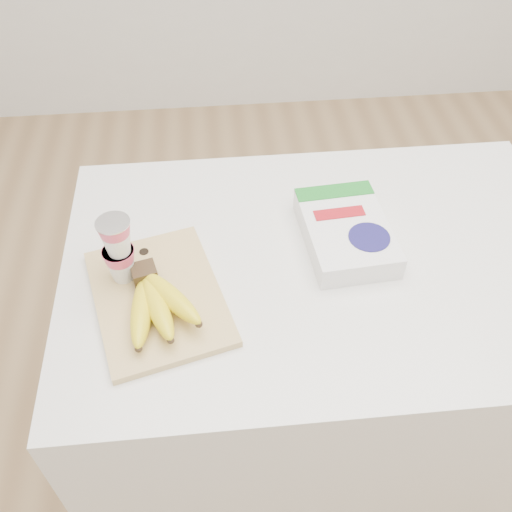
{
  "coord_description": "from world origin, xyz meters",
  "views": [
    {
      "loc": [
        -0.23,
        -0.82,
        1.73
      ],
      "look_at": [
        -0.15,
        -0.02,
        0.88
      ],
      "focal_mm": 40.0,
      "sensor_mm": 36.0,
      "label": 1
    }
  ],
  "objects_px": {
    "cereal_box": "(346,232)",
    "cutting_board": "(158,297)",
    "table": "(312,366)",
    "yogurt_stack": "(118,249)",
    "bananas": "(156,303)"
  },
  "relations": [
    {
      "from": "cereal_box",
      "to": "cutting_board",
      "type": "bearing_deg",
      "value": -166.87
    },
    {
      "from": "cutting_board",
      "to": "cereal_box",
      "type": "distance_m",
      "value": 0.42
    },
    {
      "from": "cutting_board",
      "to": "table",
      "type": "bearing_deg",
      "value": -1.69
    },
    {
      "from": "yogurt_stack",
      "to": "cereal_box",
      "type": "height_order",
      "value": "yogurt_stack"
    },
    {
      "from": "cutting_board",
      "to": "bananas",
      "type": "xyz_separation_m",
      "value": [
        0.0,
        -0.04,
        0.03
      ]
    },
    {
      "from": "cutting_board",
      "to": "cereal_box",
      "type": "height_order",
      "value": "cereal_box"
    },
    {
      "from": "yogurt_stack",
      "to": "bananas",
      "type": "bearing_deg",
      "value": -54.56
    },
    {
      "from": "table",
      "to": "yogurt_stack",
      "type": "height_order",
      "value": "yogurt_stack"
    },
    {
      "from": "table",
      "to": "cereal_box",
      "type": "bearing_deg",
      "value": 43.11
    },
    {
      "from": "table",
      "to": "cutting_board",
      "type": "distance_m",
      "value": 0.56
    },
    {
      "from": "table",
      "to": "bananas",
      "type": "xyz_separation_m",
      "value": [
        -0.35,
        -0.12,
        0.46
      ]
    },
    {
      "from": "cutting_board",
      "to": "bananas",
      "type": "distance_m",
      "value": 0.05
    },
    {
      "from": "bananas",
      "to": "cereal_box",
      "type": "height_order",
      "value": "bananas"
    },
    {
      "from": "bananas",
      "to": "cereal_box",
      "type": "bearing_deg",
      "value": 22.74
    },
    {
      "from": "table",
      "to": "cereal_box",
      "type": "relative_size",
      "value": 4.16
    }
  ]
}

